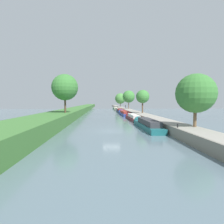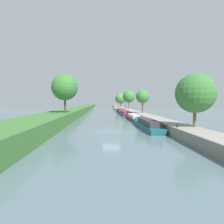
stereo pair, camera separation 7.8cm
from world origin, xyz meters
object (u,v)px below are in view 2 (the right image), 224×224
Objects in this scene: narrowboat_navy at (120,111)px; person_walking at (126,106)px; narrowboat_blue at (124,113)px; narrowboat_cream at (117,109)px; mooring_bollard_far at (118,106)px; narrowboat_maroon at (133,117)px; narrowboat_green at (115,108)px; mooring_bollard_near at (177,126)px; narrowboat_teal at (146,124)px.

narrowboat_navy is 13.22m from person_walking.
narrowboat_cream is at bearing 89.42° from narrowboat_blue.
narrowboat_navy is 23.81× the size of mooring_bollard_far.
narrowboat_maroon is 1.18× the size of narrowboat_green.
narrowboat_navy is 50.73m from mooring_bollard_near.
narrowboat_maroon is 15.70m from narrowboat_blue.
mooring_bollard_near is at bearing -91.81° from person_walking.
person_walking is 63.27m from mooring_bollard_near.
mooring_bollard_near is at bearing -88.68° from narrowboat_green.
mooring_bollard_far is at bearing 66.66° from narrowboat_green.
person_walking is (3.81, -15.27, 1.54)m from narrowboat_green.
narrowboat_cream is (0.17, 57.23, -0.10)m from narrowboat_teal.
narrowboat_navy is at bearing -90.13° from narrowboat_green.
narrowboat_navy is 23.81× the size of mooring_bollard_near.
narrowboat_green is (0.18, 41.53, -0.04)m from narrowboat_blue.
narrowboat_navy is 14.17m from narrowboat_cream.
person_walking reaches higher than narrowboat_cream.
narrowboat_cream is at bearing 89.34° from narrowboat_navy.
narrowboat_maroon is 21.37m from mooring_bollard_near.
mooring_bollard_far is (1.78, 61.43, 0.86)m from narrowboat_maroon.
narrowboat_cream is at bearing 89.83° from narrowboat_teal.
person_walking reaches higher than narrowboat_green.
narrowboat_teal is 43.07m from narrowboat_navy.
narrowboat_blue is 41.54m from narrowboat_green.
narrowboat_navy is at bearing -107.15° from person_walking.
narrowboat_teal is 7.88× the size of person_walking.
mooring_bollard_near is (1.71, -64.85, 0.88)m from narrowboat_cream.
narrowboat_blue is 45.78m from mooring_bollard_far.
narrowboat_navy is (0.00, 43.07, -0.05)m from narrowboat_teal.
mooring_bollard_near reaches higher than narrowboat_maroon.
narrowboat_maroon is 0.75× the size of narrowboat_blue.
narrowboat_cream is 4.33m from person_walking.
narrowboat_maroon is at bearing -95.15° from person_walking.
narrowboat_blue is 1.56× the size of narrowboat_green.
narrowboat_maroon is at bearing -89.83° from narrowboat_navy.
mooring_bollard_far is (-2.00, 19.47, -0.65)m from person_walking.
mooring_bollard_far reaches higher than narrowboat_navy.
narrowboat_blue is (-0.21, 15.70, 0.00)m from narrowboat_maroon.
narrowboat_navy is 1.00× the size of narrowboat_green.
narrowboat_maroon is 1.18× the size of narrowboat_navy.
narrowboat_teal is at bearing -90.01° from narrowboat_navy.
narrowboat_maroon is at bearing -89.24° from narrowboat_blue.
narrowboat_teal is at bearing -90.39° from narrowboat_maroon.
mooring_bollard_near reaches higher than narrowboat_green.
narrowboat_cream is 37.36× the size of mooring_bollard_near.
person_walking is at bearing 72.85° from narrowboat_navy.
mooring_bollard_far is (1.71, 17.85, 0.88)m from narrowboat_cream.
mooring_bollard_far is at bearing 84.53° from narrowboat_cream.
narrowboat_navy is at bearing 90.17° from narrowboat_maroon.
narrowboat_blue is at bearing -90.58° from narrowboat_cream.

